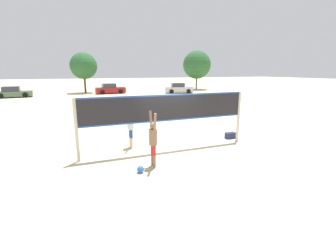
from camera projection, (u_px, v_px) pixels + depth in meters
ground_plane at (168, 150)px, 9.55m from camera, size 200.00×200.00×0.00m
volleyball_net at (168, 112)px, 9.21m from camera, size 7.19×0.12×2.35m
player_spiker at (153, 139)px, 7.66m from camera, size 0.28×0.68×1.95m
player_blocker at (130, 124)px, 9.62m from camera, size 0.28×0.69×2.00m
volleyball at (140, 169)px, 7.36m from camera, size 0.23×0.23×0.23m
gear_bag at (230, 135)px, 11.14m from camera, size 0.50×0.29×0.29m
parked_car_near at (13, 93)px, 28.34m from camera, size 4.30×2.23×1.39m
parked_car_mid at (110, 89)px, 33.28m from camera, size 4.32×2.14×1.48m
parked_car_far at (179, 89)px, 34.11m from camera, size 4.45×2.64×1.51m
tree_left_cluster at (197, 65)px, 40.54m from camera, size 5.00×5.00×6.89m
tree_right_cluster at (84, 66)px, 33.68m from camera, size 3.94×3.94×6.02m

